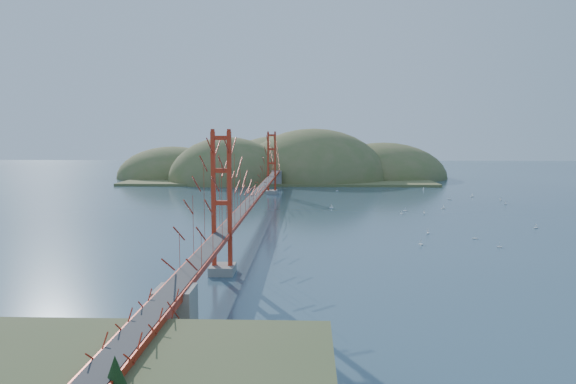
{
  "coord_description": "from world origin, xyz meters",
  "views": [
    {
      "loc": [
        7.02,
        -74.43,
        11.37
      ],
      "look_at": [
        4.2,
        0.0,
        3.54
      ],
      "focal_mm": 35.0,
      "sensor_mm": 36.0,
      "label": 1
    }
  ],
  "objects_px": {
    "bridge": "(257,166)",
    "sailboat_2": "(475,238)",
    "sailboat_0": "(424,213)",
    "fort": "(175,350)",
    "sailboat_1": "(401,213)"
  },
  "relations": [
    {
      "from": "bridge",
      "to": "sailboat_0",
      "type": "bearing_deg",
      "value": 11.55
    },
    {
      "from": "sailboat_0",
      "to": "sailboat_1",
      "type": "height_order",
      "value": "sailboat_0"
    },
    {
      "from": "fort",
      "to": "sailboat_2",
      "type": "relative_size",
      "value": 5.63
    },
    {
      "from": "bridge",
      "to": "sailboat_1",
      "type": "height_order",
      "value": "bridge"
    },
    {
      "from": "sailboat_1",
      "to": "bridge",
      "type": "bearing_deg",
      "value": -168.88
    },
    {
      "from": "bridge",
      "to": "sailboat_2",
      "type": "relative_size",
      "value": 143.67
    },
    {
      "from": "sailboat_0",
      "to": "sailboat_2",
      "type": "xyz_separation_m",
      "value": [
        1.57,
        -19.1,
        -0.0
      ]
    },
    {
      "from": "sailboat_0",
      "to": "sailboat_1",
      "type": "xyz_separation_m",
      "value": [
        -3.34,
        -0.84,
        -0.0
      ]
    },
    {
      "from": "sailboat_0",
      "to": "sailboat_2",
      "type": "relative_size",
      "value": 1.0
    },
    {
      "from": "fort",
      "to": "sailboat_2",
      "type": "height_order",
      "value": "fort"
    },
    {
      "from": "bridge",
      "to": "fort",
      "type": "distance_m",
      "value": 48.4
    },
    {
      "from": "sailboat_2",
      "to": "fort",
      "type": "bearing_deg",
      "value": -126.07
    },
    {
      "from": "fort",
      "to": "sailboat_0",
      "type": "distance_m",
      "value": 57.53
    },
    {
      "from": "sailboat_0",
      "to": "sailboat_2",
      "type": "height_order",
      "value": "sailboat_0"
    },
    {
      "from": "fort",
      "to": "sailboat_2",
      "type": "distance_m",
      "value": 41.63
    }
  ]
}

